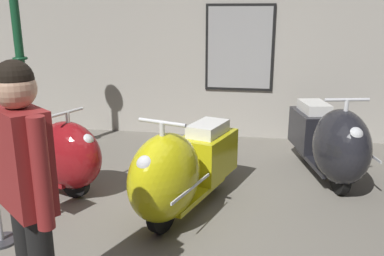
# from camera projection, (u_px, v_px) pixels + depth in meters

# --- Properties ---
(ground_plane) EXTENTS (60.00, 60.00, 0.00)m
(ground_plane) POSITION_uv_depth(u_px,v_px,m) (167.00, 248.00, 3.51)
(ground_plane) COLOR slate
(showroom_back_wall) EXTENTS (18.00, 0.24, 3.65)m
(showroom_back_wall) POSITION_uv_depth(u_px,v_px,m) (217.00, 22.00, 6.38)
(showroom_back_wall) COLOR #ADA89E
(showroom_back_wall) RESTS_ON ground
(scooter_0) EXTENTS (1.65, 0.97, 0.97)m
(scooter_0) POSITION_uv_depth(u_px,v_px,m) (53.00, 154.00, 4.53)
(scooter_0) COLOR black
(scooter_0) RESTS_ON ground
(scooter_1) EXTENTS (0.99, 1.79, 1.06)m
(scooter_1) POSITION_uv_depth(u_px,v_px,m) (180.00, 171.00, 3.94)
(scooter_1) COLOR black
(scooter_1) RESTS_ON ground
(scooter_2) EXTENTS (0.87, 1.84, 1.08)m
(scooter_2) POSITION_uv_depth(u_px,v_px,m) (331.00, 142.00, 4.78)
(scooter_2) COLOR black
(scooter_2) RESTS_ON ground
(lamppost) EXTENTS (0.30, 0.30, 2.67)m
(lamppost) POSITION_uv_depth(u_px,v_px,m) (19.00, 48.00, 5.24)
(lamppost) COLOR #144728
(lamppost) RESTS_ON ground
(visitor_0) EXTENTS (0.48, 0.43, 1.71)m
(visitor_0) POSITION_uv_depth(u_px,v_px,m) (27.00, 186.00, 2.33)
(visitor_0) COLOR black
(visitor_0) RESTS_ON ground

